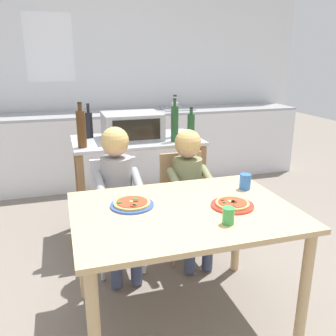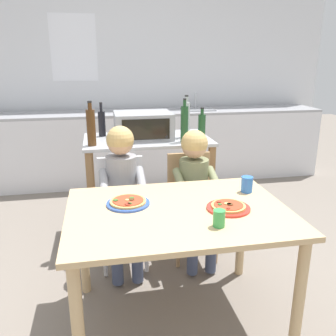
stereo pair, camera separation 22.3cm
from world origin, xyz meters
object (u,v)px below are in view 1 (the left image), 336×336
(pizza_plate_red_rimmed, at_px, (232,204))
(dining_chair_left, at_px, (117,206))
(bottle_squat_spirits, at_px, (191,126))
(bottle_tall_green_wine, at_px, (175,119))
(child_in_grey_shirt, at_px, (118,184))
(toaster_oven, at_px, (132,126))
(bottle_slim_sauce, at_px, (81,128))
(dining_chair_right, at_px, (184,197))
(drinking_cup_green, at_px, (228,216))
(bottle_dark_olive_oil, at_px, (175,123))
(dining_table, at_px, (183,225))
(drinking_cup_blue, at_px, (245,182))
(bottle_clear_vinegar, at_px, (89,124))
(pizza_plate_blue_rimmed, at_px, (132,204))
(child_in_olive_shirt, at_px, (190,179))
(kitchen_island_cart, at_px, (137,171))

(pizza_plate_red_rimmed, bearing_deg, dining_chair_left, 124.60)
(bottle_squat_spirits, bearing_deg, bottle_tall_green_wine, 133.50)
(child_in_grey_shirt, bearing_deg, bottle_squat_spirits, 32.41)
(toaster_oven, xyz_separation_m, bottle_slim_sauce, (-0.43, -0.20, 0.04))
(bottle_tall_green_wine, distance_m, dining_chair_left, 0.93)
(dining_chair_right, relative_size, pizza_plate_red_rimmed, 3.33)
(child_in_grey_shirt, xyz_separation_m, drinking_cup_green, (0.42, -0.86, 0.09))
(bottle_squat_spirits, relative_size, bottle_tall_green_wine, 0.75)
(toaster_oven, relative_size, bottle_dark_olive_oil, 1.36)
(bottle_squat_spirits, height_order, dining_chair_right, bottle_squat_spirits)
(dining_table, relative_size, dining_chair_right, 1.52)
(bottle_tall_green_wine, xyz_separation_m, drinking_cup_blue, (0.15, -1.00, -0.25))
(drinking_cup_blue, bearing_deg, bottle_clear_vinegar, 126.44)
(bottle_dark_olive_oil, relative_size, drinking_cup_green, 4.01)
(pizza_plate_blue_rimmed, height_order, drinking_cup_green, drinking_cup_green)
(pizza_plate_blue_rimmed, distance_m, drinking_cup_green, 0.56)
(toaster_oven, relative_size, bottle_clear_vinegar, 1.63)
(bottle_dark_olive_oil, bearing_deg, child_in_grey_shirt, -144.42)
(bottle_slim_sauce, bearing_deg, bottle_dark_olive_oil, -0.64)
(toaster_oven, xyz_separation_m, drinking_cup_green, (0.19, -1.45, -0.21))
(toaster_oven, bearing_deg, drinking_cup_green, -82.46)
(bottle_squat_spirits, bearing_deg, drinking_cup_blue, -87.25)
(pizza_plate_red_rimmed, bearing_deg, bottle_tall_green_wine, 87.39)
(bottle_dark_olive_oil, distance_m, dining_chair_left, 0.81)
(dining_table, relative_size, child_in_grey_shirt, 1.15)
(bottle_tall_green_wine, relative_size, dining_chair_right, 0.44)
(bottle_clear_vinegar, relative_size, child_in_olive_shirt, 0.29)
(bottle_squat_spirits, bearing_deg, pizza_plate_red_rimmed, -98.30)
(kitchen_island_cart, bearing_deg, bottle_dark_olive_oil, -33.67)
(bottle_tall_green_wine, bearing_deg, drinking_cup_green, -97.10)
(bottle_slim_sauce, bearing_deg, drinking_cup_green, -63.68)
(child_in_olive_shirt, bearing_deg, bottle_clear_vinegar, 132.58)
(kitchen_island_cart, height_order, bottle_tall_green_wine, bottle_tall_green_wine)
(child_in_grey_shirt, height_order, drinking_cup_green, child_in_grey_shirt)
(kitchen_island_cart, height_order, toaster_oven, toaster_oven)
(kitchen_island_cart, distance_m, bottle_tall_green_wine, 0.56)
(child_in_grey_shirt, relative_size, child_in_olive_shirt, 1.05)
(dining_chair_left, relative_size, pizza_plate_blue_rimmed, 3.25)
(child_in_olive_shirt, relative_size, pizza_plate_blue_rimmed, 4.07)
(bottle_squat_spirits, height_order, child_in_olive_shirt, bottle_squat_spirits)
(bottle_slim_sauce, height_order, child_in_olive_shirt, bottle_slim_sauce)
(bottle_dark_olive_oil, distance_m, pizza_plate_red_rimmed, 1.09)
(toaster_oven, relative_size, drinking_cup_green, 5.47)
(kitchen_island_cart, relative_size, bottle_tall_green_wine, 2.98)
(pizza_plate_blue_rimmed, relative_size, drinking_cup_blue, 2.51)
(toaster_oven, distance_m, pizza_plate_red_rimmed, 1.32)
(dining_chair_right, bearing_deg, drinking_cup_green, -96.94)
(bottle_tall_green_wine, distance_m, bottle_clear_vinegar, 0.74)
(dining_table, height_order, drinking_cup_blue, drinking_cup_blue)
(bottle_slim_sauce, distance_m, dining_table, 1.19)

